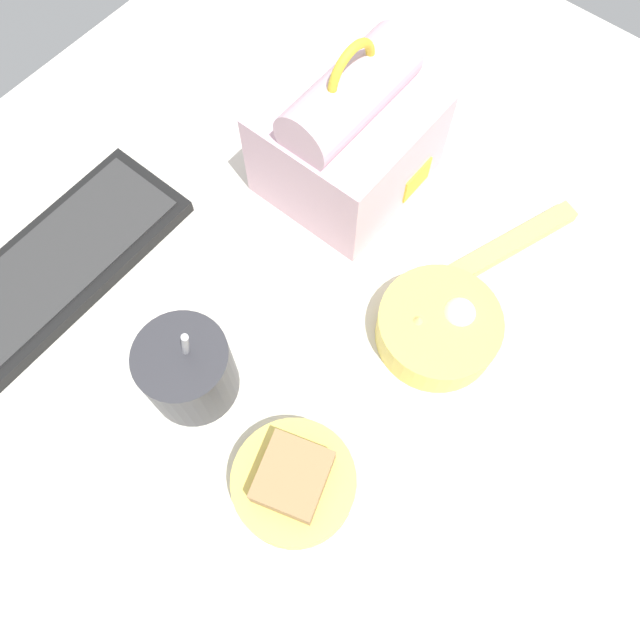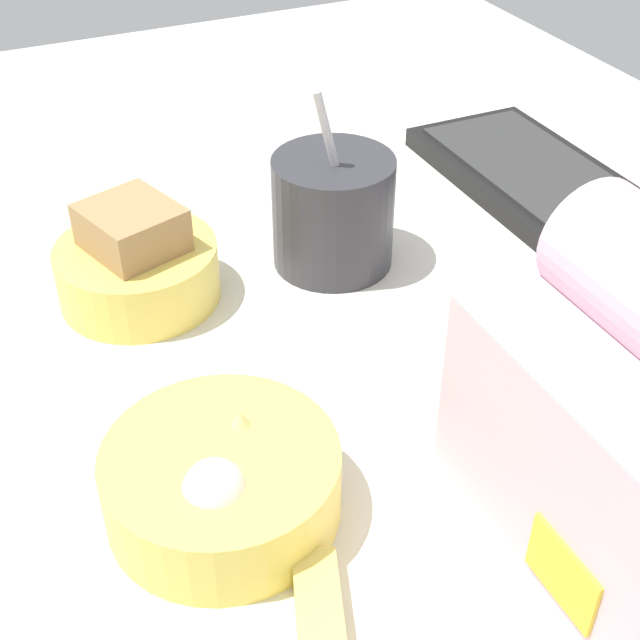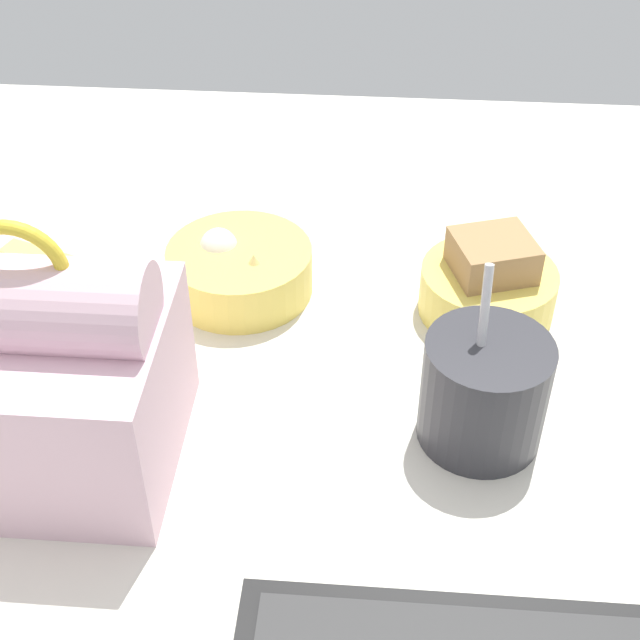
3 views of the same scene
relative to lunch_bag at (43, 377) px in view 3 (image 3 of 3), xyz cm
name	(u,v)px [view 3 (image 3 of 3)]	position (x,y,z in cm)	size (l,w,h in cm)	color
desk_surface	(368,389)	(-23.65, -9.83, -8.92)	(140.00, 110.00, 2.00)	silver
lunch_bag	(43,377)	(0.00, 0.00, 0.00)	(18.37, 17.16, 21.46)	beige
soup_cup	(483,389)	(-32.46, -4.37, -3.08)	(9.79, 9.79, 15.43)	#333338
bento_bowl_sandwich	(487,285)	(-34.07, -20.22, -4.94)	(12.45, 12.45, 7.98)	#EFD65B
bento_bowl_snacks	(239,269)	(-10.86, -21.64, -5.41)	(13.76, 13.76, 6.02)	#EFD65B
chopstick_case	(87,274)	(4.23, -21.91, -7.12)	(19.12, 8.84, 1.60)	#EFD666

